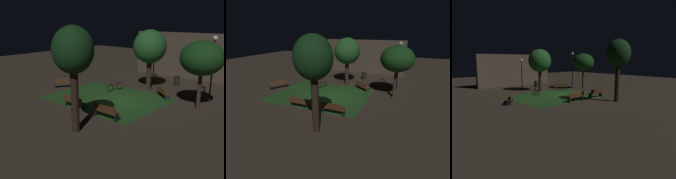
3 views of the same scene
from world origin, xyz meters
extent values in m
plane|color=#3D3328|center=(0.00, 0.00, 0.00)|extent=(60.00, 60.00, 0.00)
cube|color=#23511E|center=(-1.30, 0.10, 0.01)|extent=(8.73, 6.81, 0.01)
cube|color=brown|center=(-1.45, -3.14, 0.45)|extent=(1.80, 0.49, 0.06)
cube|color=brown|center=(-1.45, -3.35, 0.68)|extent=(1.80, 0.07, 0.40)
cube|color=#2D2D33|center=(-2.25, -3.14, 0.21)|extent=(0.08, 0.38, 0.42)
cube|color=#2D2D33|center=(-0.65, -3.13, 0.21)|extent=(0.08, 0.38, 0.42)
cube|color=#512D19|center=(1.45, -3.14, 0.45)|extent=(1.80, 0.49, 0.06)
cube|color=#512D19|center=(1.45, -3.35, 0.68)|extent=(1.80, 0.07, 0.40)
cube|color=black|center=(0.65, -3.13, 0.21)|extent=(0.08, 0.38, 0.42)
cube|color=black|center=(2.25, -3.14, 0.21)|extent=(0.08, 0.38, 0.42)
cube|color=brown|center=(-6.42, 0.07, 0.45)|extent=(1.36, 1.78, 0.06)
cube|color=brown|center=(-6.24, -0.04, 0.68)|extent=(1.01, 1.56, 0.40)
cube|color=black|center=(-6.84, -0.60, 0.21)|extent=(0.37, 0.27, 0.42)
cube|color=black|center=(-5.99, 0.75, 0.21)|extent=(0.37, 0.27, 0.42)
cube|color=brown|center=(1.92, 3.00, 0.45)|extent=(1.72, 1.48, 0.06)
cube|color=brown|center=(1.80, 2.83, 0.68)|extent=(1.47, 1.14, 0.40)
cube|color=#2D2D33|center=(1.29, 3.48, 0.21)|extent=(0.30, 0.35, 0.42)
cube|color=#2D2D33|center=(2.56, 2.51, 0.21)|extent=(0.30, 0.35, 0.42)
cylinder|color=#2D2116|center=(1.45, -5.65, 1.92)|extent=(0.43, 0.43, 3.84)
ellipsoid|color=#143816|center=(1.45, -5.65, 4.44)|extent=(2.17, 2.17, 2.47)
cylinder|color=#423021|center=(5.09, 2.07, 1.36)|extent=(0.26, 0.26, 2.73)
ellipsoid|color=#194719|center=(5.09, 2.07, 3.51)|extent=(2.83, 2.83, 2.29)
cylinder|color=#38281C|center=(-0.29, 4.33, 1.48)|extent=(0.42, 0.42, 2.95)
ellipsoid|color=#28662D|center=(-0.29, 4.33, 3.72)|extent=(2.78, 2.78, 2.80)
cylinder|color=black|center=(5.10, 4.16, 2.25)|extent=(0.12, 0.12, 4.51)
sphere|color=white|center=(5.10, 4.16, 4.66)|extent=(0.36, 0.36, 0.36)
cylinder|color=#333338|center=(-1.39, 6.92, 1.82)|extent=(0.12, 0.12, 3.63)
sphere|color=#F2EDCC|center=(-1.39, 6.92, 3.78)|extent=(0.36, 0.36, 0.36)
cylinder|color=black|center=(0.95, 7.18, 0.45)|extent=(0.53, 0.53, 0.90)
torus|color=black|center=(-2.15, 2.62, 0.33)|extent=(0.20, 0.66, 0.66)
torus|color=black|center=(-2.37, 1.65, 0.33)|extent=(0.20, 0.66, 0.66)
cube|color=maroon|center=(-2.26, 2.13, 0.51)|extent=(0.26, 0.98, 0.08)
cylinder|color=maroon|center=(-2.32, 1.89, 0.73)|extent=(0.03, 0.03, 0.40)
cube|color=brown|center=(-0.18, 10.97, 2.29)|extent=(11.23, 0.80, 4.58)
camera|label=1|loc=(11.44, -14.34, 5.95)|focal=41.51mm
camera|label=2|loc=(6.29, -13.70, 5.78)|focal=28.09mm
camera|label=3|loc=(-13.82, -15.71, 3.84)|focal=30.99mm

